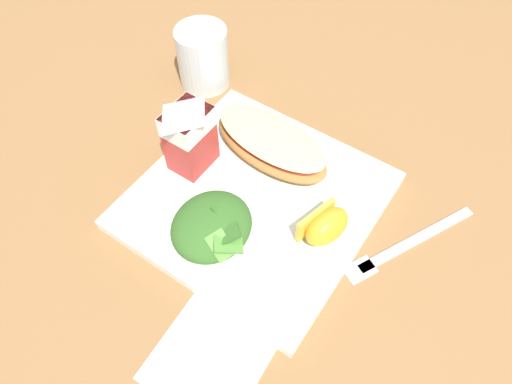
{
  "coord_description": "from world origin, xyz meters",
  "views": [
    {
      "loc": [
        -0.28,
        -0.19,
        0.5
      ],
      "look_at": [
        0.0,
        0.0,
        0.03
      ],
      "focal_mm": 33.54,
      "sensor_mm": 36.0,
      "label": 1
    }
  ],
  "objects_px": {
    "milk_carton": "(187,133)",
    "metal_fork": "(401,248)",
    "drinking_clear_cup": "(203,58)",
    "paper_napkin": "(209,360)",
    "cheesy_pizza_bread": "(271,144)",
    "green_salad_pile": "(212,226)",
    "white_plate": "(256,200)",
    "orange_wedge_front": "(326,226)"
  },
  "relations": [
    {
      "from": "milk_carton",
      "to": "metal_fork",
      "type": "height_order",
      "value": "milk_carton"
    },
    {
      "from": "paper_napkin",
      "to": "metal_fork",
      "type": "height_order",
      "value": "metal_fork"
    },
    {
      "from": "green_salad_pile",
      "to": "milk_carton",
      "type": "xyz_separation_m",
      "value": [
        0.07,
        0.09,
        0.04
      ]
    },
    {
      "from": "orange_wedge_front",
      "to": "metal_fork",
      "type": "distance_m",
      "value": 0.1
    },
    {
      "from": "cheesy_pizza_bread",
      "to": "green_salad_pile",
      "type": "xyz_separation_m",
      "value": [
        -0.14,
        -0.01,
        0.0
      ]
    },
    {
      "from": "white_plate",
      "to": "green_salad_pile",
      "type": "bearing_deg",
      "value": 172.03
    },
    {
      "from": "metal_fork",
      "to": "drinking_clear_cup",
      "type": "distance_m",
      "value": 0.39
    },
    {
      "from": "cheesy_pizza_bread",
      "to": "green_salad_pile",
      "type": "bearing_deg",
      "value": -174.61
    },
    {
      "from": "green_salad_pile",
      "to": "milk_carton",
      "type": "distance_m",
      "value": 0.12
    },
    {
      "from": "orange_wedge_front",
      "to": "drinking_clear_cup",
      "type": "distance_m",
      "value": 0.33
    },
    {
      "from": "metal_fork",
      "to": "drinking_clear_cup",
      "type": "bearing_deg",
      "value": 74.74
    },
    {
      "from": "white_plate",
      "to": "cheesy_pizza_bread",
      "type": "xyz_separation_m",
      "value": [
        0.07,
        0.02,
        0.03
      ]
    },
    {
      "from": "orange_wedge_front",
      "to": "drinking_clear_cup",
      "type": "relative_size",
      "value": 0.73
    },
    {
      "from": "drinking_clear_cup",
      "to": "metal_fork",
      "type": "bearing_deg",
      "value": -105.26
    },
    {
      "from": "white_plate",
      "to": "drinking_clear_cup",
      "type": "relative_size",
      "value": 3.04
    },
    {
      "from": "green_salad_pile",
      "to": "paper_napkin",
      "type": "bearing_deg",
      "value": -145.01
    },
    {
      "from": "paper_napkin",
      "to": "orange_wedge_front",
      "type": "bearing_deg",
      "value": -8.11
    },
    {
      "from": "white_plate",
      "to": "paper_napkin",
      "type": "bearing_deg",
      "value": -159.74
    },
    {
      "from": "cheesy_pizza_bread",
      "to": "milk_carton",
      "type": "xyz_separation_m",
      "value": [
        -0.07,
        0.07,
        0.04
      ]
    },
    {
      "from": "green_salad_pile",
      "to": "white_plate",
      "type": "bearing_deg",
      "value": -7.97
    },
    {
      "from": "metal_fork",
      "to": "paper_napkin",
      "type": "bearing_deg",
      "value": 154.89
    },
    {
      "from": "white_plate",
      "to": "drinking_clear_cup",
      "type": "height_order",
      "value": "drinking_clear_cup"
    },
    {
      "from": "cheesy_pizza_bread",
      "to": "milk_carton",
      "type": "relative_size",
      "value": 1.61
    },
    {
      "from": "green_salad_pile",
      "to": "drinking_clear_cup",
      "type": "bearing_deg",
      "value": 39.88
    },
    {
      "from": "white_plate",
      "to": "milk_carton",
      "type": "distance_m",
      "value": 0.12
    },
    {
      "from": "cheesy_pizza_bread",
      "to": "white_plate",
      "type": "bearing_deg",
      "value": -161.06
    },
    {
      "from": "milk_carton",
      "to": "orange_wedge_front",
      "type": "relative_size",
      "value": 1.64
    },
    {
      "from": "green_salad_pile",
      "to": "paper_napkin",
      "type": "relative_size",
      "value": 0.91
    },
    {
      "from": "orange_wedge_front",
      "to": "white_plate",
      "type": "bearing_deg",
      "value": 90.02
    },
    {
      "from": "white_plate",
      "to": "paper_napkin",
      "type": "distance_m",
      "value": 0.2
    },
    {
      "from": "metal_fork",
      "to": "cheesy_pizza_bread",
      "type": "bearing_deg",
      "value": 82.57
    },
    {
      "from": "milk_carton",
      "to": "metal_fork",
      "type": "distance_m",
      "value": 0.29
    },
    {
      "from": "metal_fork",
      "to": "green_salad_pile",
      "type": "bearing_deg",
      "value": 121.98
    },
    {
      "from": "paper_napkin",
      "to": "drinking_clear_cup",
      "type": "height_order",
      "value": "drinking_clear_cup"
    },
    {
      "from": "milk_carton",
      "to": "metal_fork",
      "type": "relative_size",
      "value": 0.62
    },
    {
      "from": "white_plate",
      "to": "milk_carton",
      "type": "bearing_deg",
      "value": 92.54
    },
    {
      "from": "drinking_clear_cup",
      "to": "paper_napkin",
      "type": "bearing_deg",
      "value": -141.72
    },
    {
      "from": "cheesy_pizza_bread",
      "to": "milk_carton",
      "type": "height_order",
      "value": "milk_carton"
    },
    {
      "from": "cheesy_pizza_bread",
      "to": "orange_wedge_front",
      "type": "relative_size",
      "value": 2.63
    },
    {
      "from": "cheesy_pizza_bread",
      "to": "drinking_clear_cup",
      "type": "height_order",
      "value": "drinking_clear_cup"
    },
    {
      "from": "milk_carton",
      "to": "drinking_clear_cup",
      "type": "bearing_deg",
      "value": 32.48
    },
    {
      "from": "orange_wedge_front",
      "to": "drinking_clear_cup",
      "type": "xyz_separation_m",
      "value": [
        0.15,
        0.29,
        0.01
      ]
    }
  ]
}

